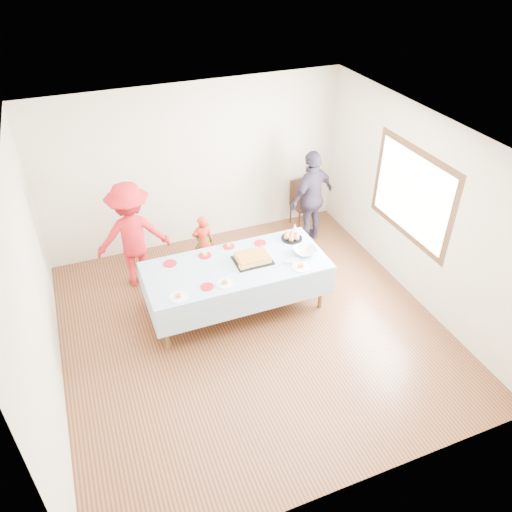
# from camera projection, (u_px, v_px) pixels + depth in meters

# --- Properties ---
(ground) EXTENTS (5.00, 5.00, 0.00)m
(ground) POSITION_uv_depth(u_px,v_px,m) (252.00, 328.00, 6.90)
(ground) COLOR #4C2615
(ground) RESTS_ON ground
(room_walls) EXTENTS (5.04, 5.04, 2.72)m
(room_walls) POSITION_uv_depth(u_px,v_px,m) (255.00, 217.00, 5.90)
(room_walls) COLOR beige
(room_walls) RESTS_ON ground
(party_table) EXTENTS (2.50, 1.10, 0.78)m
(party_table) POSITION_uv_depth(u_px,v_px,m) (236.00, 268.00, 6.83)
(party_table) COLOR #502E1B
(party_table) RESTS_ON ground
(birthday_cake) EXTENTS (0.52, 0.40, 0.09)m
(birthday_cake) POSITION_uv_depth(u_px,v_px,m) (253.00, 258.00, 6.85)
(birthday_cake) COLOR black
(birthday_cake) RESTS_ON party_table
(rolls_tray) EXTENTS (0.32, 0.32, 0.09)m
(rolls_tray) POSITION_uv_depth(u_px,v_px,m) (292.00, 237.00, 7.30)
(rolls_tray) COLOR black
(rolls_tray) RESTS_ON party_table
(punch_bowl) EXTENTS (0.32, 0.32, 0.08)m
(punch_bowl) POSITION_uv_depth(u_px,v_px,m) (305.00, 251.00, 6.99)
(punch_bowl) COLOR silver
(punch_bowl) RESTS_ON party_table
(party_hat) EXTENTS (0.11, 0.11, 0.18)m
(party_hat) POSITION_uv_depth(u_px,v_px,m) (295.00, 229.00, 7.38)
(party_hat) COLOR white
(party_hat) RESTS_ON party_table
(fork_pile) EXTENTS (0.24, 0.18, 0.07)m
(fork_pile) POSITION_uv_depth(u_px,v_px,m) (290.00, 261.00, 6.81)
(fork_pile) COLOR white
(fork_pile) RESTS_ON party_table
(plate_red_far_a) EXTENTS (0.19, 0.19, 0.01)m
(plate_red_far_a) POSITION_uv_depth(u_px,v_px,m) (170.00, 264.00, 6.81)
(plate_red_far_a) COLOR #B60D19
(plate_red_far_a) RESTS_ON party_table
(plate_red_far_b) EXTENTS (0.18, 0.18, 0.01)m
(plate_red_far_b) POSITION_uv_depth(u_px,v_px,m) (205.00, 255.00, 6.97)
(plate_red_far_b) COLOR #B60D19
(plate_red_far_b) RESTS_ON party_table
(plate_red_far_c) EXTENTS (0.17, 0.17, 0.01)m
(plate_red_far_c) POSITION_uv_depth(u_px,v_px,m) (229.00, 246.00, 7.15)
(plate_red_far_c) COLOR #B60D19
(plate_red_far_c) RESTS_ON party_table
(plate_red_far_d) EXTENTS (0.17, 0.17, 0.01)m
(plate_red_far_d) POSITION_uv_depth(u_px,v_px,m) (260.00, 243.00, 7.22)
(plate_red_far_d) COLOR #B60D19
(plate_red_far_d) RESTS_ON party_table
(plate_red_near) EXTENTS (0.17, 0.17, 0.01)m
(plate_red_near) POSITION_uv_depth(u_px,v_px,m) (207.00, 287.00, 6.39)
(plate_red_near) COLOR #B60D19
(plate_red_near) RESTS_ON party_table
(plate_white_left) EXTENTS (0.24, 0.24, 0.01)m
(plate_white_left) POSITION_uv_depth(u_px,v_px,m) (178.00, 297.00, 6.22)
(plate_white_left) COLOR white
(plate_white_left) RESTS_ON party_table
(plate_white_mid) EXTENTS (0.22, 0.22, 0.01)m
(plate_white_mid) POSITION_uv_depth(u_px,v_px,m) (225.00, 284.00, 6.44)
(plate_white_mid) COLOR white
(plate_white_mid) RESTS_ON party_table
(plate_white_right) EXTENTS (0.24, 0.24, 0.01)m
(plate_white_right) POSITION_uv_depth(u_px,v_px,m) (301.00, 267.00, 6.74)
(plate_white_right) COLOR white
(plate_white_right) RESTS_ON party_table
(dining_chair) EXTENTS (0.39, 0.39, 0.85)m
(dining_chair) POSITION_uv_depth(u_px,v_px,m) (301.00, 200.00, 8.91)
(dining_chair) COLOR black
(dining_chair) RESTS_ON ground
(toddler_left) EXTENTS (0.37, 0.27, 0.93)m
(toddler_left) POSITION_uv_depth(u_px,v_px,m) (203.00, 242.00, 7.82)
(toddler_left) COLOR red
(toddler_left) RESTS_ON ground
(toddler_mid) EXTENTS (0.44, 0.38, 0.77)m
(toddler_mid) POSITION_uv_depth(u_px,v_px,m) (205.00, 244.00, 7.91)
(toddler_mid) COLOR #286C24
(toddler_mid) RESTS_ON ground
(toddler_right) EXTENTS (0.44, 0.40, 0.74)m
(toddler_right) POSITION_uv_depth(u_px,v_px,m) (216.00, 274.00, 7.31)
(toddler_right) COLOR tan
(toddler_right) RESTS_ON ground
(adult_left) EXTENTS (1.11, 0.67, 1.68)m
(adult_left) POSITION_uv_depth(u_px,v_px,m) (132.00, 235.00, 7.29)
(adult_left) COLOR red
(adult_left) RESTS_ON ground
(adult_right) EXTENTS (1.04, 0.73, 1.64)m
(adult_right) POSITION_uv_depth(u_px,v_px,m) (312.00, 197.00, 8.28)
(adult_right) COLOR #332B3B
(adult_right) RESTS_ON ground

